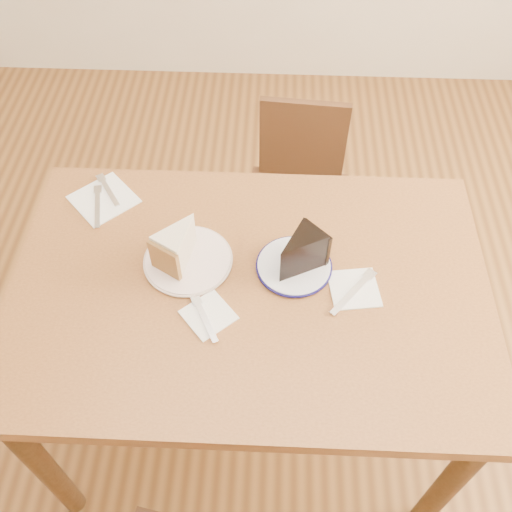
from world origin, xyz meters
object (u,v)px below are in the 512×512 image
object	(u,v)px
chair_far	(298,195)
chocolate_cake	(297,256)
plate_cream	(188,260)
carrot_cake	(181,244)
table	(249,307)
plate_navy	(294,266)

from	to	relation	value
chair_far	chocolate_cake	xyz separation A→B (m)	(-0.02, -0.60, 0.40)
plate_cream	chocolate_cake	distance (m)	0.28
plate_cream	chocolate_cake	size ratio (longest dim) A/B	1.79
carrot_cake	plate_cream	bearing A→B (deg)	-8.01
table	carrot_cake	size ratio (longest dim) A/B	10.02
plate_cream	chocolate_cake	bearing A→B (deg)	-3.76
plate_cream	plate_navy	distance (m)	0.27
chocolate_cake	plate_cream	bearing A→B (deg)	40.60
table	plate_navy	size ratio (longest dim) A/B	6.49
table	carrot_cake	distance (m)	0.25
plate_cream	carrot_cake	xyz separation A→B (m)	(-0.01, 0.01, 0.05)
plate_navy	chocolate_cake	world-z (taller)	chocolate_cake
table	chair_far	bearing A→B (deg)	77.74
carrot_cake	chair_far	bearing A→B (deg)	92.07
plate_cream	table	bearing A→B (deg)	-22.73
table	chocolate_cake	xyz separation A→B (m)	(0.12, 0.05, 0.16)
table	plate_cream	world-z (taller)	plate_cream
plate_cream	chair_far	bearing A→B (deg)	62.76
plate_cream	chocolate_cake	xyz separation A→B (m)	(0.28, -0.02, 0.06)
plate_cream	plate_navy	world-z (taller)	same
table	plate_cream	bearing A→B (deg)	157.27
plate_navy	chocolate_cake	size ratio (longest dim) A/B	1.52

